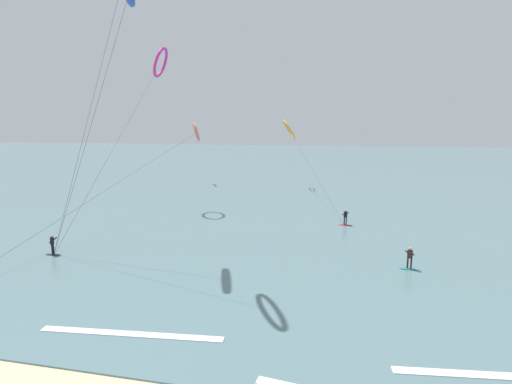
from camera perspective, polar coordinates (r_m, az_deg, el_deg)
name	(u,v)px	position (r m, az deg, el deg)	size (l,w,h in m)	color
sea_water	(316,162)	(113.84, 8.83, 4.34)	(400.00, 200.00, 0.08)	slate
surfer_charcoal	(53,246)	(35.78, -27.83, -7.08)	(1.40, 0.68, 1.70)	black
surfer_crimson	(345,218)	(42.02, 13.06, -3.82)	(1.40, 0.73, 1.70)	red
surfer_teal	(410,260)	(30.78, 21.74, -9.26)	(1.40, 0.73, 1.70)	teal
kite_coral	(196,132)	(71.21, -8.85, 8.71)	(3.17, 53.06, 11.14)	#EA7260
kite_magenta	(160,63)	(51.90, -13.93, 18.06)	(2.28, 22.34, 20.15)	#CC288E
kite_amber	(289,129)	(66.36, 4.90, 9.20)	(10.75, 27.16, 11.61)	orange
wave_crest_mid	(131,335)	(21.73, -17.99, -19.41)	(9.54, 0.50, 0.12)	white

